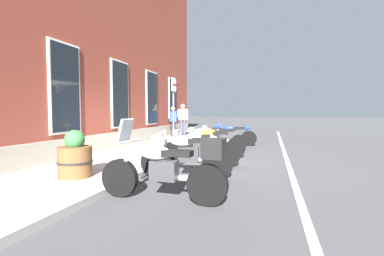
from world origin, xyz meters
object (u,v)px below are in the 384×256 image
object	(u,v)px
pedestrian_tan_coat	(183,118)
motorcycle_white_sport	(183,152)
motorcycle_yellow_naked	(211,142)
motorcycle_grey_naked	(199,148)
motorcycle_blue_sport	(230,133)
motorcycle_black_naked	(220,138)
pedestrian_blue_top	(173,120)
motorcycle_silver_touring	(168,168)
barrel_planter	(75,158)
parking_sign	(174,103)

from	to	relation	value
pedestrian_tan_coat	motorcycle_white_sport	bearing A→B (deg)	-162.43
motorcycle_yellow_naked	pedestrian_tan_coat	distance (m)	6.76
motorcycle_grey_naked	motorcycle_blue_sport	world-z (taller)	motorcycle_blue_sport
motorcycle_black_naked	motorcycle_yellow_naked	bearing A→B (deg)	-179.35
motorcycle_yellow_naked	motorcycle_black_naked	size ratio (longest dim) A/B	1.06
pedestrian_blue_top	motorcycle_silver_touring	bearing A→B (deg)	-160.98
motorcycle_yellow_naked	pedestrian_blue_top	size ratio (longest dim) A/B	1.33
motorcycle_white_sport	motorcycle_yellow_naked	xyz separation A→B (m)	(2.90, -0.01, -0.10)
motorcycle_black_naked	motorcycle_blue_sport	distance (m)	1.57
motorcycle_grey_naked	barrel_planter	size ratio (longest dim) A/B	2.22
motorcycle_white_sport	motorcycle_yellow_naked	distance (m)	2.90
barrel_planter	pedestrian_blue_top	bearing A→B (deg)	7.17
motorcycle_blue_sport	pedestrian_blue_top	world-z (taller)	pedestrian_blue_top
motorcycle_silver_touring	parking_sign	distance (m)	5.25
motorcycle_white_sport	pedestrian_blue_top	world-z (taller)	pedestrian_blue_top
pedestrian_tan_coat	motorcycle_black_naked	bearing A→B (deg)	-147.23
motorcycle_grey_naked	parking_sign	distance (m)	2.60
motorcycle_silver_touring	motorcycle_yellow_naked	xyz separation A→B (m)	(4.54, 0.24, -0.08)
motorcycle_yellow_naked	motorcycle_blue_sport	distance (m)	3.23
motorcycle_yellow_naked	motorcycle_black_naked	world-z (taller)	motorcycle_yellow_naked
pedestrian_blue_top	motorcycle_yellow_naked	bearing A→B (deg)	-149.43
motorcycle_silver_touring	motorcycle_blue_sport	size ratio (longest dim) A/B	1.07
motorcycle_blue_sport	motorcycle_black_naked	bearing A→B (deg)	172.95
motorcycle_grey_naked	parking_sign	size ratio (longest dim) A/B	0.86
parking_sign	barrel_planter	world-z (taller)	parking_sign
motorcycle_silver_touring	parking_sign	bearing A→B (deg)	18.26
motorcycle_blue_sport	motorcycle_yellow_naked	bearing A→B (deg)	176.93
motorcycle_yellow_naked	barrel_planter	xyz separation A→B (m)	(-3.92, 2.00, 0.04)
motorcycle_white_sport	pedestrian_blue_top	bearing A→B (deg)	20.90
pedestrian_tan_coat	motorcycle_yellow_naked	bearing A→B (deg)	-154.85
parking_sign	motorcycle_yellow_naked	bearing A→B (deg)	-103.31
motorcycle_yellow_naked	barrel_planter	size ratio (longest dim) A/B	2.20
pedestrian_blue_top	pedestrian_tan_coat	world-z (taller)	pedestrian_tan_coat
motorcycle_silver_touring	motorcycle_white_sport	xyz separation A→B (m)	(1.64, 0.26, 0.02)
pedestrian_tan_coat	motorcycle_silver_touring	bearing A→B (deg)	-163.72
motorcycle_silver_touring	parking_sign	world-z (taller)	parking_sign
motorcycle_grey_naked	motorcycle_silver_touring	bearing A→B (deg)	-175.25
motorcycle_grey_naked	motorcycle_black_naked	size ratio (longest dim) A/B	1.07
motorcycle_white_sport	motorcycle_black_naked	xyz separation A→B (m)	(4.58, 0.01, -0.11)
motorcycle_blue_sport	pedestrian_tan_coat	distance (m)	4.21
motorcycle_grey_naked	barrel_planter	world-z (taller)	barrel_planter
motorcycle_silver_touring	pedestrian_blue_top	world-z (taller)	pedestrian_blue_top
pedestrian_blue_top	pedestrian_tan_coat	size ratio (longest dim) A/B	0.91
motorcycle_silver_touring	motorcycle_blue_sport	xyz separation A→B (m)	(7.77, 0.07, -0.01)
barrel_planter	motorcycle_white_sport	bearing A→B (deg)	-62.95
motorcycle_yellow_naked	motorcycle_black_naked	distance (m)	1.68
motorcycle_white_sport	motorcycle_black_naked	bearing A→B (deg)	0.09
motorcycle_silver_touring	pedestrian_tan_coat	bearing A→B (deg)	16.28
motorcycle_black_naked	pedestrian_blue_top	size ratio (longest dim) A/B	1.25
motorcycle_blue_sport	barrel_planter	distance (m)	7.47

